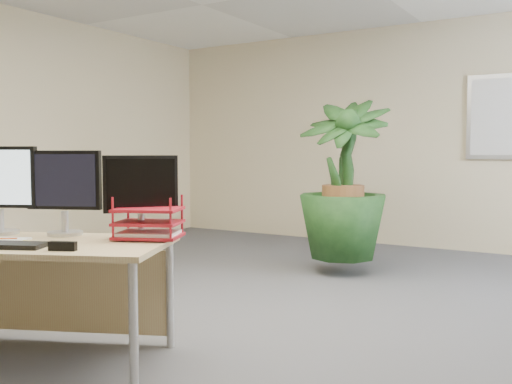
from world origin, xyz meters
The scene contains 11 objects.
floor centered at (0.00, 0.00, 0.00)m, with size 8.00×8.00×0.00m, color #434347.
back_wall centered at (0.00, 4.00, 1.35)m, with size 7.00×0.04×2.70m, color beige.
desk centered at (-0.89, -0.89, 0.53)m, with size 1.88×1.37×0.66m.
floor_plant centered at (-0.18, 2.10, 0.75)m, with size 0.84×0.84×1.50m, color black.
monitor_right centered at (-0.79, -0.65, 0.95)m, with size 0.43×0.22×0.50m.
monitor_dark centered at (-0.35, -0.47, 0.94)m, with size 0.31×0.34×0.47m.
keyboard centered at (-0.71, -1.11, 0.68)m, with size 0.45×0.15×0.03m, color black.
orange_pen centered at (-0.87, -0.98, 0.68)m, with size 0.01×0.01×0.13m, color #DD5318.
yellow_highlighter centered at (-0.67, -0.96, 0.67)m, with size 0.02×0.02×0.12m, color yellow.
letter_tray centered at (-0.26, -0.50, 0.74)m, with size 0.44×0.39×0.17m.
stapler centered at (-0.36, -1.02, 0.69)m, with size 0.14×0.04×0.05m, color black.
Camera 1 is at (1.92, -2.91, 1.15)m, focal length 40.00 mm.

